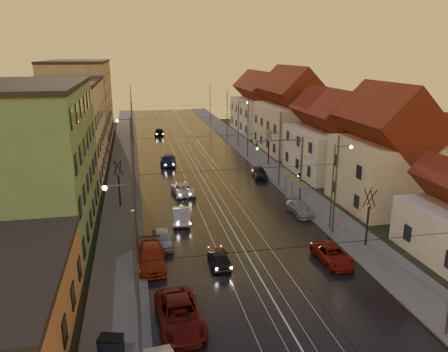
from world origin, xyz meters
TOP-DOWN VIEW (x-y plane):
  - ground at (0.00, 0.00)m, footprint 160.00×160.00m
  - road at (0.00, 40.00)m, footprint 16.00×120.00m
  - sidewalk_left at (-10.00, 40.00)m, footprint 4.00×120.00m
  - sidewalk_right at (10.00, 40.00)m, footprint 4.00×120.00m
  - tram_rail_0 at (-2.20, 40.00)m, footprint 0.06×120.00m
  - tram_rail_1 at (-0.77, 40.00)m, footprint 0.06×120.00m
  - tram_rail_2 at (0.77, 40.00)m, footprint 0.06×120.00m
  - tram_rail_3 at (2.20, 40.00)m, footprint 0.06×120.00m
  - apartment_left_1 at (-17.50, 14.00)m, footprint 10.00×18.00m
  - apartment_left_2 at (-17.50, 34.00)m, footprint 10.00×20.00m
  - apartment_left_3 at (-17.50, 58.00)m, footprint 10.00×24.00m
  - house_right_1 at (17.00, 15.00)m, footprint 8.67×10.20m
  - house_right_2 at (17.00, 28.00)m, footprint 9.18×12.24m
  - house_right_3 at (17.00, 43.00)m, footprint 9.18×14.28m
  - house_right_4 at (17.00, 61.00)m, footprint 9.18×16.32m
  - catenary_pole_l_0 at (-8.60, -6.00)m, footprint 0.16×0.16m
  - catenary_pole_l_1 at (-8.60, 9.00)m, footprint 0.16×0.16m
  - catenary_pole_r_1 at (8.60, 9.00)m, footprint 0.16×0.16m
  - catenary_pole_l_2 at (-8.60, 24.00)m, footprint 0.16×0.16m
  - catenary_pole_r_2 at (8.60, 24.00)m, footprint 0.16×0.16m
  - catenary_pole_l_3 at (-8.60, 39.00)m, footprint 0.16×0.16m
  - catenary_pole_r_3 at (8.60, 39.00)m, footprint 0.16×0.16m
  - catenary_pole_l_4 at (-8.60, 54.00)m, footprint 0.16×0.16m
  - catenary_pole_r_4 at (8.60, 54.00)m, footprint 0.16×0.16m
  - catenary_pole_l_5 at (-8.60, 72.00)m, footprint 0.16×0.16m
  - catenary_pole_r_5 at (8.60, 72.00)m, footprint 0.16×0.16m
  - street_lamp_0 at (-9.10, 2.00)m, footprint 1.75×0.32m
  - street_lamp_1 at (9.10, 10.00)m, footprint 1.75×0.32m
  - street_lamp_2 at (-9.10, 30.00)m, footprint 1.75×0.32m
  - street_lamp_3 at (9.10, 46.00)m, footprint 1.75×0.32m
  - traffic_light_mast at (7.99, 18.00)m, footprint 5.30×0.32m
  - bare_tree_0 at (-10.20, 20.00)m, footprint 1.09×1.09m
  - bare_tree_1 at (10.20, 6.00)m, footprint 1.09×1.09m
  - bare_tree_2 at (10.40, 34.00)m, footprint 1.09×1.09m
  - driving_car_0 at (-2.52, 5.14)m, footprint 1.63×3.76m
  - driving_car_1 at (-4.36, 14.63)m, footprint 2.02×4.66m
  - driving_car_2 at (-3.25, 23.11)m, footprint 2.64×4.89m
  - driving_car_3 at (-3.79, 37.14)m, footprint 2.61×5.56m
  - driving_car_4 at (-3.57, 60.80)m, footprint 2.14×4.49m
  - parked_left_1 at (-6.31, -1.93)m, footprint 2.85×5.72m
  - parked_left_2 at (-7.60, 6.11)m, footprint 2.11×5.10m
  - parked_left_3 at (-6.55, 9.56)m, footprint 1.71×4.07m
  - parked_right_0 at (6.20, 3.87)m, footprint 2.24×4.59m
  - parked_right_1 at (7.60, 14.35)m, footprint 2.00×4.34m
  - parked_right_2 at (7.31, 27.98)m, footprint 2.11×4.27m
  - dumpster at (-10.19, -4.07)m, footprint 1.38×1.11m

SIDE VIEW (x-z plane):
  - ground at x=0.00m, z-range 0.00..0.00m
  - road at x=0.00m, z-range 0.00..0.04m
  - tram_rail_0 at x=-2.20m, z-range 0.04..0.07m
  - tram_rail_1 at x=-0.77m, z-range 0.04..0.07m
  - tram_rail_2 at x=0.77m, z-range 0.04..0.07m
  - tram_rail_3 at x=2.20m, z-range 0.04..0.07m
  - sidewalk_left at x=-10.00m, z-range 0.00..0.15m
  - sidewalk_right at x=10.00m, z-range 0.00..0.15m
  - parked_right_1 at x=7.60m, z-range 0.00..1.23m
  - parked_right_0 at x=6.20m, z-range 0.00..1.26m
  - driving_car_0 at x=-2.52m, z-range 0.00..1.26m
  - driving_car_2 at x=-3.25m, z-range 0.00..1.30m
  - parked_left_3 at x=-6.55m, z-range 0.00..1.38m
  - dumpster at x=-10.19m, z-range 0.15..1.25m
  - parked_right_2 at x=7.31m, z-range 0.00..1.40m
  - parked_left_2 at x=-7.60m, z-range 0.00..1.47m
  - driving_car_4 at x=-3.57m, z-range 0.00..1.48m
  - driving_car_1 at x=-4.36m, z-range 0.00..1.49m
  - parked_left_1 at x=-6.31m, z-range 0.00..1.56m
  - driving_car_3 at x=-3.79m, z-range 0.00..1.57m
  - bare_tree_0 at x=-10.20m, z-range -0.07..5.04m
  - bare_tree_1 at x=10.20m, z-range -0.07..5.04m
  - bare_tree_2 at x=10.40m, z-range -0.07..5.04m
  - catenary_pole_l_0 at x=-8.60m, z-range 0.00..9.00m
  - catenary_pole_l_1 at x=-8.60m, z-range 0.00..9.00m
  - catenary_pole_r_1 at x=8.60m, z-range 0.00..9.00m
  - catenary_pole_l_2 at x=-8.60m, z-range 0.00..9.00m
  - catenary_pole_r_2 at x=8.60m, z-range 0.00..9.00m
  - catenary_pole_l_3 at x=-8.60m, z-range 0.00..9.00m
  - catenary_pole_r_3 at x=8.60m, z-range 0.00..9.00m
  - catenary_pole_l_4 at x=-8.60m, z-range 0.00..9.00m
  - catenary_pole_r_4 at x=8.60m, z-range 0.00..9.00m
  - catenary_pole_l_5 at x=-8.60m, z-range 0.00..9.00m
  - catenary_pole_r_5 at x=8.60m, z-range 0.00..9.00m
  - traffic_light_mast at x=7.99m, z-range 1.00..8.20m
  - house_right_2 at x=17.00m, z-range 0.04..9.24m
  - street_lamp_0 at x=-9.10m, z-range 0.89..8.89m
  - street_lamp_1 at x=9.10m, z-range 0.89..8.89m
  - street_lamp_2 at x=-9.10m, z-range 0.89..8.89m
  - street_lamp_3 at x=9.10m, z-range 0.89..8.89m
  - house_right_4 at x=17.00m, z-range 0.05..10.05m
  - house_right_1 at x=17.00m, z-range 0.05..10.85m
  - house_right_3 at x=17.00m, z-range 0.05..11.55m
  - apartment_left_2 at x=-17.50m, z-range 0.00..12.00m
  - apartment_left_1 at x=-17.50m, z-range 0.00..13.00m
  - apartment_left_3 at x=-17.50m, z-range 0.00..14.00m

